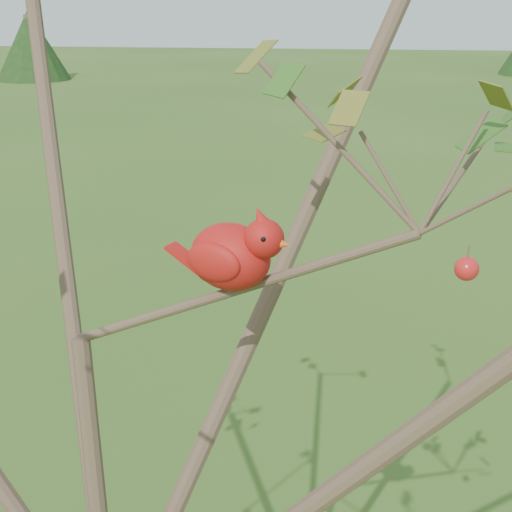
{
  "coord_description": "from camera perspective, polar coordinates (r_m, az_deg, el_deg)",
  "views": [
    {
      "loc": [
        0.44,
        -1.04,
        2.55
      ],
      "look_at": [
        0.29,
        0.06,
        2.15
      ],
      "focal_mm": 50.0,
      "sensor_mm": 36.0,
      "label": 1
    }
  ],
  "objects": [
    {
      "name": "crabapple_tree",
      "position": [
        1.18,
        -13.31,
        -1.89
      ],
      "size": [
        2.35,
        2.05,
        2.95
      ],
      "color": "#453225",
      "rests_on": "ground"
    },
    {
      "name": "cardinal",
      "position": [
        1.2,
        -1.74,
        0.16
      ],
      "size": [
        0.23,
        0.16,
        0.17
      ],
      "rotation": [
        0.0,
        0.0,
        -0.37
      ],
      "color": "red",
      "rests_on": "ground"
    },
    {
      "name": "distant_trees",
      "position": [
        23.92,
        8.25,
        17.01
      ],
      "size": [
        40.77,
        12.33,
        3.41
      ],
      "color": "#453225",
      "rests_on": "ground"
    }
  ]
}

